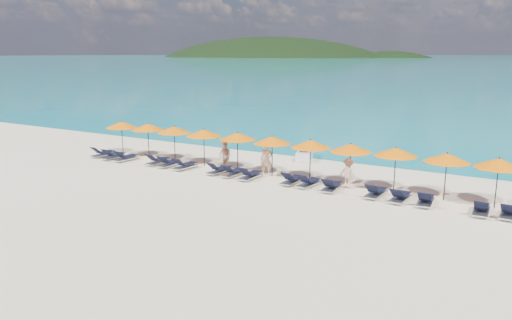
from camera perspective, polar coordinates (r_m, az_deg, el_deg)
The scene contains 35 objects.
ground at distance 23.79m, azimuth -3.69°, elevation -4.15°, with size 1400.00×1400.00×0.00m, color beige.
headland_main at distance 642.02m, azimuth 1.35°, elevation 8.28°, with size 374.00×242.00×126.50m.
headland_small at distance 602.75m, azimuth 14.98°, elevation 7.89°, with size 162.00×126.00×85.50m.
jetski at distance 31.94m, azimuth 5.61°, elevation 0.71°, with size 1.55×2.51×0.84m.
beachgoer_a at distance 27.38m, azimuth 1.18°, elevation 0.03°, with size 0.66×0.43×1.82m, color tan.
beachgoer_b at distance 28.67m, azimuth -3.58°, elevation 0.44°, with size 0.82×0.47×1.69m, color tan.
beachgoer_c at distance 25.35m, azimuth 10.50°, elevation -1.50°, with size 0.99×0.46×1.54m, color tan.
umbrella_0 at distance 34.02m, azimuth -15.12°, elevation 3.91°, with size 2.10×2.10×2.28m.
umbrella_1 at distance 32.64m, azimuth -12.27°, elevation 3.72°, with size 2.10×2.10×2.28m.
umbrella_2 at distance 31.17m, azimuth -9.34°, elevation 3.44°, with size 2.10×2.10×2.28m.
umbrella_3 at distance 29.68m, azimuth -5.99°, elevation 3.10°, with size 2.10×2.10×2.28m.
umbrella_4 at distance 28.37m, azimuth -2.12°, elevation 2.73°, with size 2.10×2.10×2.28m.
umbrella_5 at distance 27.11m, azimuth 1.87°, elevation 2.29°, with size 2.10×2.10×2.28m.
umbrella_6 at distance 26.13m, azimuth 6.25°, elevation 1.84°, with size 2.10×2.10×2.28m.
umbrella_7 at distance 25.33m, azimuth 10.78°, elevation 1.37°, with size 2.10×2.10×2.28m.
umbrella_8 at distance 24.83m, azimuth 15.70°, elevation 0.90°, with size 2.10×2.10×2.28m.
umbrella_9 at distance 24.18m, azimuth 21.00°, elevation 0.25°, with size 2.10×2.10×2.28m.
umbrella_10 at distance 23.89m, azimuth 26.01°, elevation -0.33°, with size 2.10×2.10×2.28m.
lounger_0 at distance 34.02m, azimuth -17.13°, elevation 0.74°, with size 0.72×1.73×0.66m.
lounger_1 at distance 33.05m, azimuth -15.97°, elevation 0.49°, with size 0.70×1.73×0.66m.
lounger_2 at distance 32.29m, azimuth -14.69°, elevation 0.29°, with size 0.79×1.75×0.66m.
lounger_3 at distance 30.87m, azimuth -11.21°, elevation -0.08°, with size 0.67×1.72×0.66m.
lounger_4 at distance 30.12m, azimuth -9.88°, elevation -0.33°, with size 0.63×1.70×0.66m.
lounger_5 at distance 29.34m, azimuth -8.14°, elevation -0.61°, with size 0.75×1.74×0.66m.
lounger_6 at distance 28.06m, azimuth -4.26°, elevation -1.11°, with size 0.79×1.75×0.66m.
lounger_7 at distance 27.45m, azimuth -2.60°, elevation -1.39°, with size 0.73×1.74×0.66m.
lounger_8 at distance 26.78m, azimuth -0.71°, elevation -1.73°, with size 0.63×1.70×0.66m.
lounger_9 at distance 25.90m, azimuth 4.14°, elevation -2.25°, with size 0.68×1.72×0.66m.
lounger_10 at distance 25.45m, azimuth 6.04°, elevation -2.55°, with size 0.79×1.75×0.66m.
lounger_11 at distance 24.86m, azimuth 8.61°, elevation -2.97°, with size 0.71×1.73×0.66m.
lounger_12 at distance 24.21m, azimuth 13.51°, elevation -3.60°, with size 0.71×1.73×0.66m.
lounger_13 at distance 23.78m, azimuth 16.13°, elevation -4.03°, with size 0.71×1.73×0.66m.
lounger_14 at distance 23.60m, azimuth 18.81°, elevation -4.34°, with size 0.76×1.74×0.66m.
lounger_15 at distance 23.14m, azimuth 24.35°, elevation -5.11°, with size 0.71×1.73×0.66m.
lounger_16 at distance 23.20m, azimuth 26.96°, elevation -5.32°, with size 0.71×1.73×0.66m.
Camera 1 is at (12.90, -18.82, 6.72)m, focal length 35.00 mm.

